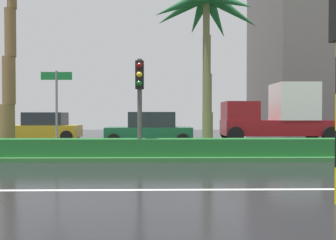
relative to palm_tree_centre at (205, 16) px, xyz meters
The scene contains 8 objects.
ground_plane 9.38m from the palm_tree_centre, behind, with size 90.00×42.00×0.10m, color black.
median_strip 9.30m from the palm_tree_centre, behind, with size 85.50×4.00×0.15m, color #2D6B33.
palm_tree_centre is the anchor object (origin of this frame).
traffic_signal_median_right 4.44m from the palm_tree_centre, 142.14° to the right, with size 0.28×0.43×3.35m.
street_name_sign 6.67m from the palm_tree_centre, 165.28° to the right, with size 1.10×0.08×3.00m.
car_in_traffic_second 11.99m from the palm_tree_centre, 143.09° to the left, with size 4.30×2.02×1.72m.
car_in_traffic_third 6.32m from the palm_tree_centre, 124.08° to the left, with size 4.30×2.02×1.72m.
box_truck_lead 9.18m from the palm_tree_centre, 51.24° to the left, with size 6.40×2.64×3.46m.
Camera 1 is at (5.77, -5.01, 1.59)m, focal length 35.62 mm.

